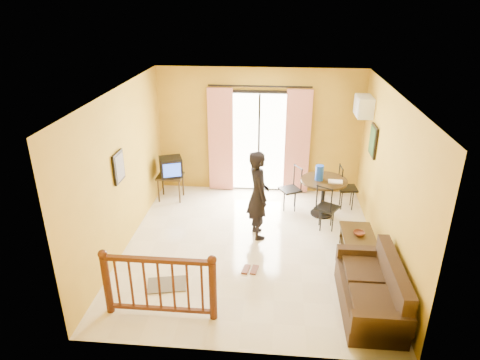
# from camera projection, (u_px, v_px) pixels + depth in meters

# --- Properties ---
(ground) EXTENTS (5.00, 5.00, 0.00)m
(ground) POSITION_uv_depth(u_px,v_px,m) (251.00, 246.00, 7.75)
(ground) COLOR beige
(ground) RESTS_ON ground
(room_shell) EXTENTS (5.00, 5.00, 5.00)m
(room_shell) POSITION_uv_depth(u_px,v_px,m) (252.00, 159.00, 7.07)
(room_shell) COLOR white
(room_shell) RESTS_ON ground
(balcony_door) EXTENTS (2.25, 0.14, 2.46)m
(balcony_door) POSITION_uv_depth(u_px,v_px,m) (259.00, 142.00, 9.49)
(balcony_door) COLOR black
(balcony_door) RESTS_ON ground
(tv_table) EXTENTS (0.56, 0.46, 0.56)m
(tv_table) POSITION_uv_depth(u_px,v_px,m) (170.00, 179.00, 9.37)
(tv_table) COLOR black
(tv_table) RESTS_ON ground
(television) EXTENTS (0.58, 0.55, 0.42)m
(television) POSITION_uv_depth(u_px,v_px,m) (171.00, 167.00, 9.25)
(television) COLOR black
(television) RESTS_ON tv_table
(picture_left) EXTENTS (0.05, 0.42, 0.52)m
(picture_left) POSITION_uv_depth(u_px,v_px,m) (119.00, 167.00, 7.13)
(picture_left) COLOR black
(picture_left) RESTS_ON room_shell
(dining_table) EXTENTS (0.93, 0.93, 0.78)m
(dining_table) POSITION_uv_depth(u_px,v_px,m) (324.00, 187.00, 8.64)
(dining_table) COLOR black
(dining_table) RESTS_ON ground
(water_jug) EXTENTS (0.17, 0.17, 0.31)m
(water_jug) POSITION_uv_depth(u_px,v_px,m) (319.00, 173.00, 8.50)
(water_jug) COLOR blue
(water_jug) RESTS_ON dining_table
(serving_tray) EXTENTS (0.29, 0.20, 0.02)m
(serving_tray) POSITION_uv_depth(u_px,v_px,m) (335.00, 182.00, 8.46)
(serving_tray) COLOR beige
(serving_tray) RESTS_ON dining_table
(dining_chairs) EXTENTS (1.69, 1.43, 0.95)m
(dining_chairs) POSITION_uv_depth(u_px,v_px,m) (320.00, 214.00, 8.87)
(dining_chairs) COLOR black
(dining_chairs) RESTS_ON ground
(air_conditioner) EXTENTS (0.31, 0.60, 0.40)m
(air_conditioner) POSITION_uv_depth(u_px,v_px,m) (364.00, 106.00, 8.49)
(air_conditioner) COLOR white
(air_conditioner) RESTS_ON room_shell
(botanical_print) EXTENTS (0.05, 0.50, 0.60)m
(botanical_print) POSITION_uv_depth(u_px,v_px,m) (373.00, 141.00, 8.09)
(botanical_print) COLOR black
(botanical_print) RESTS_ON room_shell
(coffee_table) EXTENTS (0.54, 0.97, 0.43)m
(coffee_table) POSITION_uv_depth(u_px,v_px,m) (358.00, 242.00, 7.33)
(coffee_table) COLOR black
(coffee_table) RESTS_ON ground
(bowl) EXTENTS (0.23, 0.23, 0.06)m
(bowl) POSITION_uv_depth(u_px,v_px,m) (359.00, 233.00, 7.27)
(bowl) COLOR brown
(bowl) RESTS_ON coffee_table
(sofa) EXTENTS (0.78, 1.68, 0.81)m
(sofa) POSITION_uv_depth(u_px,v_px,m) (374.00, 292.00, 6.09)
(sofa) COLOR #312013
(sofa) RESTS_ON ground
(standing_person) EXTENTS (0.58, 0.71, 1.68)m
(standing_person) POSITION_uv_depth(u_px,v_px,m) (258.00, 195.00, 7.78)
(standing_person) COLOR black
(standing_person) RESTS_ON ground
(stair_balustrade) EXTENTS (1.63, 0.13, 1.04)m
(stair_balustrade) POSITION_uv_depth(u_px,v_px,m) (159.00, 282.00, 5.89)
(stair_balustrade) COLOR #471E0F
(stair_balustrade) RESTS_ON ground
(doormat) EXTENTS (0.67, 0.52, 0.02)m
(doormat) POSITION_uv_depth(u_px,v_px,m) (167.00, 285.00, 6.72)
(doormat) COLOR #585146
(doormat) RESTS_ON ground
(sandals) EXTENTS (0.28, 0.26, 0.03)m
(sandals) POSITION_uv_depth(u_px,v_px,m) (250.00, 270.00, 7.07)
(sandals) COLOR brown
(sandals) RESTS_ON ground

